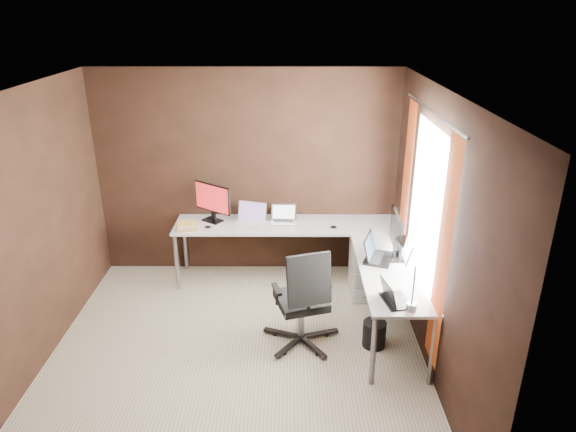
# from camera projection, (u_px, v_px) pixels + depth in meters

# --- Properties ---
(room) EXTENTS (3.60, 3.60, 2.50)m
(room) POSITION_uv_depth(u_px,v_px,m) (271.00, 231.00, 4.55)
(room) COLOR beige
(room) RESTS_ON ground
(desk) EXTENTS (2.65, 2.25, 0.73)m
(desk) POSITION_uv_depth(u_px,v_px,m) (320.00, 245.00, 5.67)
(desk) COLOR silver
(desk) RESTS_ON ground
(drawer_pedestal) EXTENTS (0.42, 0.50, 0.60)m
(drawer_pedestal) POSITION_uv_depth(u_px,v_px,m) (369.00, 270.00, 5.92)
(drawer_pedestal) COLOR silver
(drawer_pedestal) RESTS_ON ground
(monitor_left) EXTENTS (0.45, 0.33, 0.46)m
(monitor_left) POSITION_uv_depth(u_px,v_px,m) (213.00, 200.00, 6.07)
(monitor_left) COLOR black
(monitor_left) RESTS_ON desk
(monitor_right) EXTENTS (0.15, 0.59, 0.48)m
(monitor_right) POSITION_uv_depth(u_px,v_px,m) (396.00, 234.00, 5.15)
(monitor_right) COLOR black
(monitor_right) RESTS_ON desk
(laptop_white) EXTENTS (0.40, 0.34, 0.23)m
(laptop_white) POSITION_uv_depth(u_px,v_px,m) (251.00, 218.00, 6.10)
(laptop_white) COLOR silver
(laptop_white) RESTS_ON desk
(laptop_silver) EXTENTS (0.31, 0.23, 0.20)m
(laptop_silver) POSITION_uv_depth(u_px,v_px,m) (284.00, 218.00, 6.12)
(laptop_silver) COLOR silver
(laptop_silver) RESTS_ON desk
(laptop_black_big) EXTENTS (0.37, 0.44, 0.25)m
(laptop_black_big) POSITION_uv_depth(u_px,v_px,m) (375.00, 254.00, 5.23)
(laptop_black_big) COLOR black
(laptop_black_big) RESTS_ON desk
(laptop_black_small) EXTENTS (0.27, 0.34, 0.20)m
(laptop_black_small) POSITION_uv_depth(u_px,v_px,m) (393.00, 297.00, 4.47)
(laptop_black_small) COLOR black
(laptop_black_small) RESTS_ON desk
(book_stack) EXTENTS (0.26, 0.23, 0.08)m
(book_stack) POSITION_uv_depth(u_px,v_px,m) (187.00, 226.00, 5.92)
(book_stack) COLOR tan
(book_stack) RESTS_ON desk
(mouse_left) EXTENTS (0.09, 0.07, 0.03)m
(mouse_left) POSITION_uv_depth(u_px,v_px,m) (208.00, 227.00, 5.96)
(mouse_left) COLOR black
(mouse_left) RESTS_ON desk
(mouse_corner) EXTENTS (0.08, 0.05, 0.03)m
(mouse_corner) POSITION_uv_depth(u_px,v_px,m) (334.00, 227.00, 5.95)
(mouse_corner) COLOR black
(mouse_corner) RESTS_ON desk
(desk_lamp) EXTENTS (0.20, 0.24, 0.65)m
(desk_lamp) POSITION_uv_depth(u_px,v_px,m) (406.00, 263.00, 4.27)
(desk_lamp) COLOR slate
(desk_lamp) RESTS_ON desk
(office_chair) EXTENTS (0.60, 0.62, 1.06)m
(office_chair) POSITION_uv_depth(u_px,v_px,m) (302.00, 316.00, 5.02)
(office_chair) COLOR black
(office_chair) RESTS_ON ground
(wastebasket) EXTENTS (0.25, 0.25, 0.26)m
(wastebasket) POSITION_uv_depth(u_px,v_px,m) (374.00, 334.00, 5.06)
(wastebasket) COLOR black
(wastebasket) RESTS_ON ground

